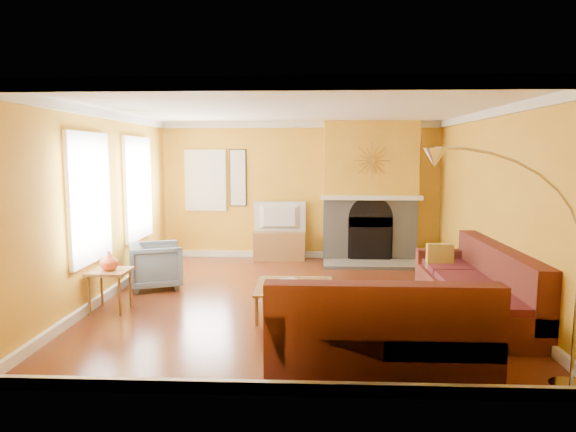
{
  "coord_description": "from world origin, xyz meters",
  "views": [
    {
      "loc": [
        0.22,
        -7.19,
        2.08
      ],
      "look_at": [
        -0.13,
        0.4,
        1.15
      ],
      "focal_mm": 32.0,
      "sensor_mm": 36.0,
      "label": 1
    }
  ],
  "objects_px": {
    "side_table": "(110,290)",
    "arc_lamp": "(510,273)",
    "media_console": "(280,246)",
    "armchair": "(156,265)",
    "coffee_table": "(295,300)",
    "sectional_sofa": "(396,286)"
  },
  "relations": [
    {
      "from": "sectional_sofa",
      "to": "arc_lamp",
      "type": "relative_size",
      "value": 1.64
    },
    {
      "from": "sectional_sofa",
      "to": "side_table",
      "type": "relative_size",
      "value": 6.33
    },
    {
      "from": "armchair",
      "to": "arc_lamp",
      "type": "distance_m",
      "value": 5.34
    },
    {
      "from": "armchair",
      "to": "arc_lamp",
      "type": "xyz_separation_m",
      "value": [
        4.12,
        -3.32,
        0.71
      ]
    },
    {
      "from": "media_console",
      "to": "arc_lamp",
      "type": "height_order",
      "value": "arc_lamp"
    },
    {
      "from": "side_table",
      "to": "sectional_sofa",
      "type": "bearing_deg",
      "value": -4.44
    },
    {
      "from": "coffee_table",
      "to": "armchair",
      "type": "relative_size",
      "value": 1.29
    },
    {
      "from": "coffee_table",
      "to": "armchair",
      "type": "bearing_deg",
      "value": 150.59
    },
    {
      "from": "sectional_sofa",
      "to": "armchair",
      "type": "xyz_separation_m",
      "value": [
        -3.46,
        1.47,
        -0.1
      ]
    },
    {
      "from": "side_table",
      "to": "arc_lamp",
      "type": "relative_size",
      "value": 0.26
    },
    {
      "from": "armchair",
      "to": "side_table",
      "type": "bearing_deg",
      "value": 146.72
    },
    {
      "from": "media_console",
      "to": "armchair",
      "type": "height_order",
      "value": "armchair"
    },
    {
      "from": "armchair",
      "to": "media_console",
      "type": "bearing_deg",
      "value": -59.6
    },
    {
      "from": "coffee_table",
      "to": "arc_lamp",
      "type": "bearing_deg",
      "value": -47.24
    },
    {
      "from": "media_console",
      "to": "armchair",
      "type": "bearing_deg",
      "value": -128.51
    },
    {
      "from": "coffee_table",
      "to": "arc_lamp",
      "type": "height_order",
      "value": "arc_lamp"
    },
    {
      "from": "media_console",
      "to": "armchair",
      "type": "relative_size",
      "value": 1.29
    },
    {
      "from": "arc_lamp",
      "to": "media_console",
      "type": "bearing_deg",
      "value": 112.78
    },
    {
      "from": "sectional_sofa",
      "to": "armchair",
      "type": "height_order",
      "value": "sectional_sofa"
    },
    {
      "from": "coffee_table",
      "to": "side_table",
      "type": "bearing_deg",
      "value": 178.75
    },
    {
      "from": "coffee_table",
      "to": "armchair",
      "type": "distance_m",
      "value": 2.53
    },
    {
      "from": "sectional_sofa",
      "to": "armchair",
      "type": "bearing_deg",
      "value": 156.92
    }
  ]
}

